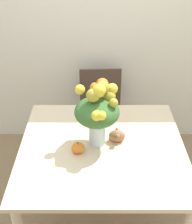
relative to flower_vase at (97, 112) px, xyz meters
The scene contains 7 objects.
ground_plane 1.02m from the flower_vase, 54.12° to the right, with size 12.00×12.00×0.00m, color #8E7556.
wall_back 1.22m from the flower_vase, 88.47° to the left, with size 8.00×0.06×2.70m.
dining_table 0.36m from the flower_vase, 54.12° to the right, with size 1.12×1.09×0.77m.
flower_vase is the anchor object (origin of this frame).
pumpkin 0.27m from the flower_vase, 141.01° to the right, with size 0.09×0.09×0.08m.
turkey_figurine 0.25m from the flower_vase, 13.55° to the left, with size 0.11×0.15×0.09m.
dining_chair_near_window 1.01m from the flower_vase, 87.30° to the left, with size 0.44×0.44×0.88m.
Camera 1 is at (-0.04, -1.67, 2.10)m, focal length 50.00 mm.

